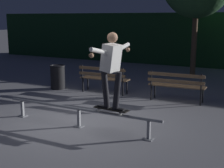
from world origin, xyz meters
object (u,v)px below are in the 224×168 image
at_px(skateboard, 111,109).
at_px(trash_can, 58,77).
at_px(skateboarder, 111,64).
at_px(park_bench_leftmost, 103,77).
at_px(grind_rail, 79,112).
at_px(park_bench_left_center, 176,84).

bearing_deg(skateboard, trash_can, 140.90).
height_order(skateboarder, park_bench_leftmost, skateboarder).
relative_size(grind_rail, trash_can, 4.81).
bearing_deg(grind_rail, park_bench_left_center, 67.17).
bearing_deg(park_bench_leftmost, skateboarder, -58.20).
relative_size(skateboard, park_bench_left_center, 0.49).
xyz_separation_m(park_bench_leftmost, park_bench_left_center, (2.35, 0.00, 0.00)).
xyz_separation_m(park_bench_left_center, trash_can, (-4.04, -0.13, -0.12)).
distance_m(park_bench_leftmost, trash_can, 1.70).
bearing_deg(park_bench_left_center, skateboard, -98.88).
relative_size(grind_rail, park_bench_left_center, 2.38).
xyz_separation_m(skateboarder, park_bench_leftmost, (-1.88, 3.03, -0.91)).
xyz_separation_m(skateboard, park_bench_left_center, (0.47, 3.03, 0.03)).
height_order(grind_rail, park_bench_leftmost, park_bench_leftmost).
distance_m(skateboard, skateboarder, 0.94).
distance_m(skateboard, park_bench_leftmost, 3.56).
relative_size(park_bench_leftmost, trash_can, 2.02).
bearing_deg(park_bench_leftmost, skateboard, -58.24).
relative_size(grind_rail, skateboard, 4.84).
height_order(grind_rail, skateboard, skateboard).
xyz_separation_m(grind_rail, skateboard, (0.80, 0.00, 0.17)).
bearing_deg(trash_can, park_bench_leftmost, 4.50).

